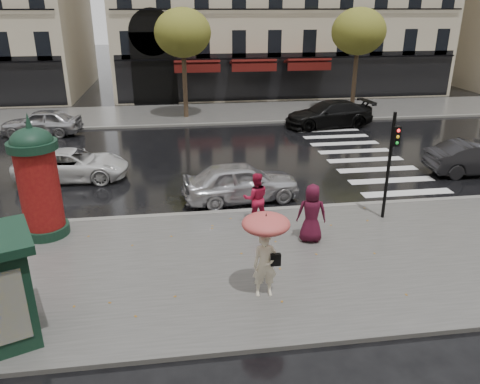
{
  "coord_description": "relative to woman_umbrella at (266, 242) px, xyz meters",
  "views": [
    {
      "loc": [
        -2.74,
        -11.65,
        6.74
      ],
      "look_at": [
        -0.88,
        1.5,
        1.42
      ],
      "focal_mm": 35.0,
      "sensor_mm": 36.0,
      "label": 1
    }
  ],
  "objects": [
    {
      "name": "ground",
      "position": [
        0.77,
        2.07,
        -1.57
      ],
      "size": [
        160.0,
        160.0,
        0.0
      ],
      "primitive_type": "plane",
      "color": "black",
      "rests_on": "ground"
    },
    {
      "name": "near_sidewalk",
      "position": [
        0.77,
        1.57,
        -1.51
      ],
      "size": [
        90.0,
        7.0,
        0.12
      ],
      "primitive_type": "cube",
      "color": "#474744",
      "rests_on": "ground"
    },
    {
      "name": "far_sidewalk",
      "position": [
        0.77,
        21.07,
        -1.51
      ],
      "size": [
        90.0,
        6.0,
        0.12
      ],
      "primitive_type": "cube",
      "color": "#474744",
      "rests_on": "ground"
    },
    {
      "name": "near_kerb",
      "position": [
        0.77,
        5.07,
        -1.5
      ],
      "size": [
        90.0,
        0.25,
        0.14
      ],
      "primitive_type": "cube",
      "color": "slate",
      "rests_on": "ground"
    },
    {
      "name": "far_kerb",
      "position": [
        0.77,
        18.07,
        -1.5
      ],
      "size": [
        90.0,
        0.25,
        0.14
      ],
      "primitive_type": "cube",
      "color": "slate",
      "rests_on": "ground"
    },
    {
      "name": "zebra_crossing",
      "position": [
        6.77,
        11.67,
        -1.56
      ],
      "size": [
        3.6,
        11.75,
        0.01
      ],
      "primitive_type": "cube",
      "color": "silver",
      "rests_on": "ground"
    },
    {
      "name": "tree_far_left",
      "position": [
        -1.23,
        20.07,
        3.6
      ],
      "size": [
        3.4,
        3.4,
        6.64
      ],
      "color": "#38281C",
      "rests_on": "ground"
    },
    {
      "name": "tree_far_right",
      "position": [
        9.77,
        20.07,
        3.6
      ],
      "size": [
        3.4,
        3.4,
        6.64
      ],
      "color": "#38281C",
      "rests_on": "ground"
    },
    {
      "name": "woman_umbrella",
      "position": [
        0.0,
        0.0,
        0.0
      ],
      "size": [
        1.14,
        1.14,
        2.19
      ],
      "color": "#F8EACC",
      "rests_on": "near_sidewalk"
    },
    {
      "name": "woman_red",
      "position": [
        0.48,
        4.07,
        -0.59
      ],
      "size": [
        0.84,
        0.66,
        1.7
      ],
      "primitive_type": "imported",
      "rotation": [
        0.0,
        0.0,
        3.13
      ],
      "color": "#AD1535",
      "rests_on": "near_sidewalk"
    },
    {
      "name": "man_burgundy",
      "position": [
        1.9,
        2.59,
        -0.55
      ],
      "size": [
        0.98,
        0.75,
        1.79
      ],
      "primitive_type": "imported",
      "rotation": [
        0.0,
        0.0,
        2.92
      ],
      "color": "#470E21",
      "rests_on": "near_sidewalk"
    },
    {
      "name": "morris_column",
      "position": [
        -6.09,
        4.16,
        0.38
      ],
      "size": [
        1.42,
        1.42,
        3.81
      ],
      "color": "black",
      "rests_on": "near_sidewalk"
    },
    {
      "name": "traffic_light",
      "position": [
        4.78,
        3.8,
        0.71
      ],
      "size": [
        0.24,
        0.34,
        3.56
      ],
      "color": "black",
      "rests_on": "near_sidewalk"
    },
    {
      "name": "car_silver",
      "position": [
        0.32,
        6.27,
        -0.84
      ],
      "size": [
        4.46,
        2.26,
        1.46
      ],
      "primitive_type": "imported",
      "rotation": [
        0.0,
        0.0,
        1.7
      ],
      "color": "silver",
      "rests_on": "ground"
    },
    {
      "name": "car_darkgrey",
      "position": [
        10.73,
        7.75,
        -0.86
      ],
      "size": [
        4.38,
        1.73,
        1.42
      ],
      "primitive_type": "imported",
      "rotation": [
        0.0,
        0.0,
        1.52
      ],
      "color": "black",
      "rests_on": "ground"
    },
    {
      "name": "car_white",
      "position": [
        -6.25,
        9.49,
        -0.94
      ],
      "size": [
        4.63,
        2.33,
        1.26
      ],
      "primitive_type": "imported",
      "rotation": [
        0.0,
        0.0,
        1.52
      ],
      "color": "silver",
      "rests_on": "ground"
    },
    {
      "name": "car_black",
      "position": [
        7.05,
        16.73,
        -0.81
      ],
      "size": [
        5.44,
        2.74,
        1.51
      ],
      "primitive_type": "imported",
      "rotation": [
        0.0,
        0.0,
        -1.45
      ],
      "color": "black",
      "rests_on": "ground"
    },
    {
      "name": "car_far_silver",
      "position": [
        -9.26,
        17.07,
        -0.84
      ],
      "size": [
        4.39,
        2.1,
        1.45
      ],
      "primitive_type": "imported",
      "rotation": [
        0.0,
        0.0,
        -1.67
      ],
      "color": "#A5A4A9",
      "rests_on": "ground"
    }
  ]
}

